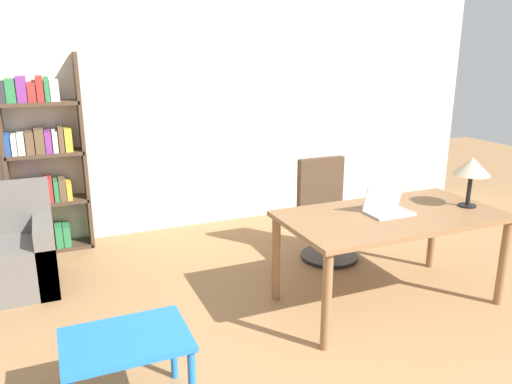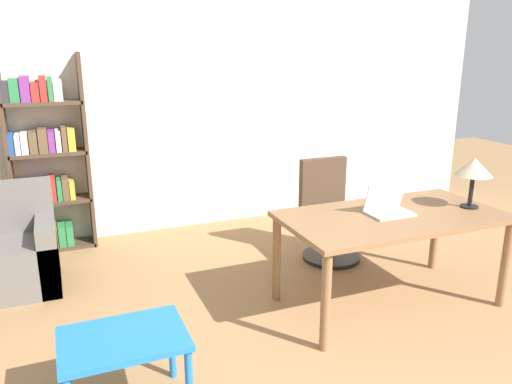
{
  "view_description": "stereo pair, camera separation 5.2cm",
  "coord_description": "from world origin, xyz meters",
  "px_view_note": "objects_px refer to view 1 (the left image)",
  "views": [
    {
      "loc": [
        -1.45,
        -1.02,
        2.03
      ],
      "look_at": [
        -0.06,
        2.22,
        1.02
      ],
      "focal_mm": 35.0,
      "sensor_mm": 36.0,
      "label": 1
    },
    {
      "loc": [
        -1.4,
        -1.04,
        2.03
      ],
      "look_at": [
        -0.06,
        2.22,
        1.02
      ],
      "focal_mm": 35.0,
      "sensor_mm": 36.0,
      "label": 2
    }
  ],
  "objects_px": {
    "table_lamp": "(472,168)",
    "bookshelf": "(42,165)",
    "desk": "(391,224)",
    "office_chair": "(327,215)",
    "laptop": "(387,207)",
    "side_table_blue": "(126,348)",
    "armchair": "(13,256)"
  },
  "relations": [
    {
      "from": "table_lamp",
      "to": "bookshelf",
      "type": "relative_size",
      "value": 0.21
    },
    {
      "from": "desk",
      "to": "office_chair",
      "type": "xyz_separation_m",
      "value": [
        0.04,
        1.03,
        -0.24
      ]
    },
    {
      "from": "laptop",
      "to": "office_chair",
      "type": "distance_m",
      "value": 1.08
    },
    {
      "from": "laptop",
      "to": "side_table_blue",
      "type": "relative_size",
      "value": 0.51
    },
    {
      "from": "desk",
      "to": "bookshelf",
      "type": "bearing_deg",
      "value": 137.63
    },
    {
      "from": "table_lamp",
      "to": "side_table_blue",
      "type": "relative_size",
      "value": 0.6
    },
    {
      "from": "office_chair",
      "to": "side_table_blue",
      "type": "xyz_separation_m",
      "value": [
        -2.23,
        -1.54,
        -0.02
      ]
    },
    {
      "from": "laptop",
      "to": "office_chair",
      "type": "bearing_deg",
      "value": 86.25
    },
    {
      "from": "desk",
      "to": "side_table_blue",
      "type": "xyz_separation_m",
      "value": [
        -2.19,
        -0.51,
        -0.26
      ]
    },
    {
      "from": "desk",
      "to": "armchair",
      "type": "xyz_separation_m",
      "value": [
        -2.85,
        1.47,
        -0.37
      ]
    },
    {
      "from": "side_table_blue",
      "to": "table_lamp",
      "type": "bearing_deg",
      "value": 8.27
    },
    {
      "from": "bookshelf",
      "to": "desk",
      "type": "bearing_deg",
      "value": -42.37
    },
    {
      "from": "laptop",
      "to": "armchair",
      "type": "bearing_deg",
      "value": 153.0
    },
    {
      "from": "laptop",
      "to": "office_chair",
      "type": "height_order",
      "value": "laptop"
    },
    {
      "from": "bookshelf",
      "to": "side_table_blue",
      "type": "bearing_deg",
      "value": -83.03
    },
    {
      "from": "laptop",
      "to": "office_chair",
      "type": "relative_size",
      "value": 0.36
    },
    {
      "from": "office_chair",
      "to": "armchair",
      "type": "distance_m",
      "value": 2.92
    },
    {
      "from": "armchair",
      "to": "table_lamp",
      "type": "bearing_deg",
      "value": -23.68
    },
    {
      "from": "desk",
      "to": "side_table_blue",
      "type": "bearing_deg",
      "value": -166.91
    },
    {
      "from": "laptop",
      "to": "table_lamp",
      "type": "bearing_deg",
      "value": -9.31
    },
    {
      "from": "armchair",
      "to": "side_table_blue",
      "type": "bearing_deg",
      "value": -71.61
    },
    {
      "from": "desk",
      "to": "table_lamp",
      "type": "bearing_deg",
      "value": -7.29
    },
    {
      "from": "table_lamp",
      "to": "armchair",
      "type": "distance_m",
      "value": 3.96
    },
    {
      "from": "side_table_blue",
      "to": "armchair",
      "type": "bearing_deg",
      "value": 108.39
    },
    {
      "from": "side_table_blue",
      "to": "bookshelf",
      "type": "bearing_deg",
      "value": 96.97
    },
    {
      "from": "laptop",
      "to": "bookshelf",
      "type": "bearing_deg",
      "value": 137.66
    },
    {
      "from": "office_chair",
      "to": "side_table_blue",
      "type": "relative_size",
      "value": 1.42
    },
    {
      "from": "desk",
      "to": "side_table_blue",
      "type": "height_order",
      "value": "desk"
    },
    {
      "from": "table_lamp",
      "to": "armchair",
      "type": "xyz_separation_m",
      "value": [
        -3.55,
        1.56,
        -0.79
      ]
    },
    {
      "from": "laptop",
      "to": "armchair",
      "type": "xyz_separation_m",
      "value": [
        -2.82,
        1.44,
        -0.51
      ]
    },
    {
      "from": "desk",
      "to": "bookshelf",
      "type": "distance_m",
      "value": 3.44
    },
    {
      "from": "office_chair",
      "to": "bookshelf",
      "type": "bearing_deg",
      "value": 153.52
    }
  ]
}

